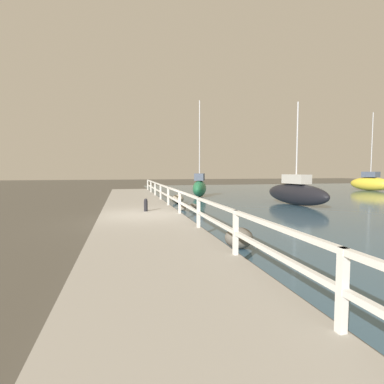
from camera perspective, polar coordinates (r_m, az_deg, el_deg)
The scene contains 11 objects.
ground_plane at distance 12.72m, azimuth -9.56°, elevation -5.54°, with size 120.00×120.00×0.00m, color #4C473D.
dock_walkway at distance 12.70m, azimuth -9.57°, elevation -4.92°, with size 3.43×36.00×0.28m.
railing at distance 12.80m, azimuth -2.39°, elevation -1.13°, with size 0.10×32.50×0.98m.
boulder_downstream at distance 16.17m, azimuth 0.22°, elevation -2.81°, with size 0.46×0.42×0.35m.
boulder_mid_strip at distance 19.30m, azimuth -2.73°, elevation -1.36°, with size 0.76×0.68×0.57m.
boulder_far_strip at distance 15.86m, azimuth -1.80°, elevation -3.05°, with size 0.38×0.35×0.29m.
boulder_upstream at distance 8.32m, azimuth 8.93°, elevation -8.64°, with size 0.77×0.69×0.58m.
mooring_bollard at distance 13.70m, azimuth -8.79°, elevation -2.43°, with size 0.17×0.17×0.58m.
sailboat_black at distance 19.57m, azimuth 19.18°, elevation -0.10°, with size 1.74×5.50×6.27m.
sailboat_yellow at distance 36.86m, azimuth 30.84°, elevation 1.51°, with size 2.71×4.49×8.16m.
sailboat_green at distance 24.27m, azimuth 1.44°, elevation 0.99°, with size 2.09×3.24×7.68m.
Camera 1 is at (-0.78, -12.52, 2.12)m, focal length 28.00 mm.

